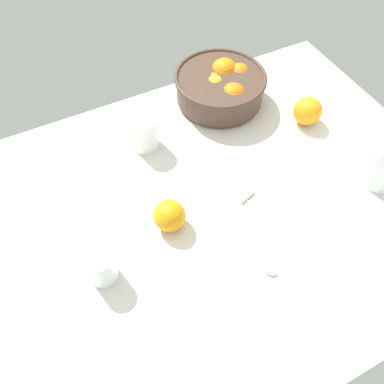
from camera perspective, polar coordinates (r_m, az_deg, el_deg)
ground_plane at (r=98.53cm, az=-0.22°, el=-3.95°), size 141.71×95.44×3.00cm
fruit_bowl at (r=121.87cm, az=4.33°, el=15.18°), size 27.60×27.60×11.05cm
juice_glass at (r=88.37cm, az=-13.19°, el=-10.78°), size 6.50×6.50×8.94cm
second_glass at (r=109.22cm, az=-7.01°, el=8.52°), size 7.88×7.88×10.01cm
loose_orange_0 at (r=92.60cm, az=-3.28°, el=-3.61°), size 7.93×7.93×7.93cm
loose_orange_1 at (r=120.24cm, az=16.63°, el=11.34°), size 8.25×8.25×8.25cm
spoon at (r=92.35cm, az=9.23°, el=-9.54°), size 7.16×17.52×1.00cm
herb_sprig_1 at (r=100.77cm, az=8.25°, el=-0.97°), size 5.57×2.01×0.92cm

